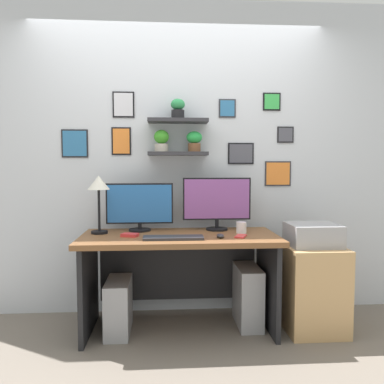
% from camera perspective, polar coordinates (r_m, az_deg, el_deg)
% --- Properties ---
extents(ground_plane, '(8.00, 8.00, 0.00)m').
position_cam_1_polar(ground_plane, '(3.21, -1.83, -19.69)').
color(ground_plane, '#70665B').
extents(back_wall_assembly, '(4.40, 0.24, 2.70)m').
position_cam_1_polar(back_wall_assembly, '(3.37, -2.14, 5.17)').
color(back_wall_assembly, silver).
rests_on(back_wall_assembly, ground).
extents(desk, '(1.52, 0.68, 0.75)m').
position_cam_1_polar(desk, '(3.08, -1.89, -10.13)').
color(desk, brown).
rests_on(desk, ground).
extents(monitor_left, '(0.55, 0.18, 0.39)m').
position_cam_1_polar(monitor_left, '(3.18, -7.76, -2.09)').
color(monitor_left, black).
rests_on(monitor_left, desk).
extents(monitor_right, '(0.56, 0.18, 0.43)m').
position_cam_1_polar(monitor_right, '(3.20, 3.70, -1.44)').
color(monitor_right, black).
rests_on(monitor_right, desk).
extents(keyboard, '(0.44, 0.14, 0.02)m').
position_cam_1_polar(keyboard, '(2.83, -2.79, -6.78)').
color(keyboard, '#2D2D33').
rests_on(keyboard, desk).
extents(computer_mouse, '(0.06, 0.09, 0.03)m').
position_cam_1_polar(computer_mouse, '(2.88, 4.22, -6.49)').
color(computer_mouse, '#2D2D33').
rests_on(computer_mouse, desk).
extents(desk_lamp, '(0.17, 0.17, 0.46)m').
position_cam_1_polar(desk_lamp, '(3.10, -13.66, 0.56)').
color(desk_lamp, black).
rests_on(desk_lamp, desk).
extents(cell_phone, '(0.12, 0.16, 0.01)m').
position_cam_1_polar(cell_phone, '(2.94, 7.24, -6.50)').
color(cell_phone, red).
rests_on(cell_phone, desk).
extents(coffee_mug, '(0.08, 0.08, 0.09)m').
position_cam_1_polar(coffee_mug, '(3.08, 7.33, -5.26)').
color(coffee_mug, white).
rests_on(coffee_mug, desk).
extents(scissors_tray, '(0.14, 0.11, 0.02)m').
position_cam_1_polar(scissors_tray, '(2.96, -9.20, -6.31)').
color(scissors_tray, red).
rests_on(scissors_tray, desk).
extents(drawer_cabinet, '(0.44, 0.50, 0.66)m').
position_cam_1_polar(drawer_cabinet, '(3.25, 17.32, -13.32)').
color(drawer_cabinet, tan).
rests_on(drawer_cabinet, ground).
extents(printer, '(0.38, 0.34, 0.17)m').
position_cam_1_polar(printer, '(3.15, 17.48, -6.06)').
color(printer, '#9E9EA3').
rests_on(printer, drawer_cabinet).
extents(computer_tower_left, '(0.18, 0.40, 0.41)m').
position_cam_1_polar(computer_tower_left, '(3.13, -10.84, -16.31)').
color(computer_tower_left, '#99999E').
rests_on(computer_tower_left, ground).
extents(computer_tower_right, '(0.18, 0.40, 0.48)m').
position_cam_1_polar(computer_tower_right, '(3.24, 8.27, -14.98)').
color(computer_tower_right, '#99999E').
rests_on(computer_tower_right, ground).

